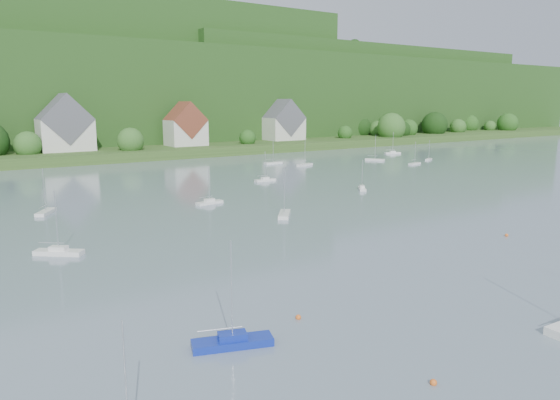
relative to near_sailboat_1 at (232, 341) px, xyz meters
The scene contains 10 objects.
far_shore_strip 156.06m from the near_sailboat_1, 84.70° to the left, with size 600.00×60.00×3.00m, color #33551F.
forested_ridge 225.57m from the near_sailboat_1, 86.22° to the left, with size 620.00×181.22×69.89m.
village_building_2 145.03m from the near_sailboat_1, 82.29° to the left, with size 16.00×11.44×18.00m.
village_building_3 153.63m from the near_sailboat_1, 67.21° to the left, with size 13.00×10.40×15.50m.
village_building_4 179.24m from the near_sailboat_1, 54.31° to the left, with size 15.00×10.40×16.50m.
near_sailboat_1 is the anchor object (origin of this frame).
mooring_buoy_0 14.70m from the near_sailboat_1, 55.78° to the right, with size 0.48×0.48×0.48m, color orange.
mooring_buoy_2 48.20m from the near_sailboat_1, ahead, with size 0.48×0.48×0.48m, color orange.
mooring_buoy_3 7.30m from the near_sailboat_1, 10.90° to the left, with size 0.50×0.50×0.50m, color orange.
far_sailboat_cluster 75.78m from the near_sailboat_1, 75.98° to the left, with size 200.25×71.62×8.71m.
Camera 1 is at (-32.17, 11.88, 18.19)m, focal length 33.73 mm.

